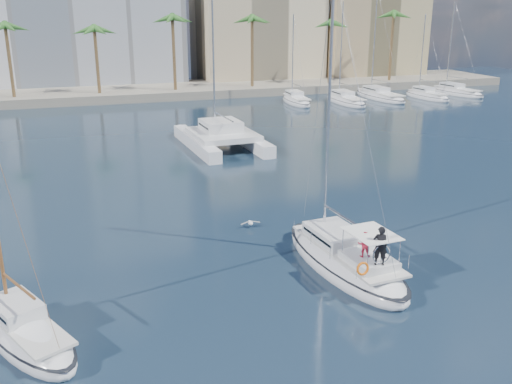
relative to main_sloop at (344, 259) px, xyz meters
name	(u,v)px	position (x,y,z in m)	size (l,w,h in m)	color
ground	(285,263)	(-2.58, 1.52, -0.50)	(160.00, 160.00, 0.00)	black
quay	(135,92)	(-2.58, 62.52, 0.10)	(120.00, 14.00, 1.20)	gray
building_beige	(256,23)	(19.42, 71.52, 9.50)	(20.00, 14.00, 20.00)	beige
building_tan_right	(367,28)	(39.42, 69.52, 8.50)	(18.00, 12.00, 18.00)	tan
palm_centre	(134,24)	(-2.58, 58.52, 9.79)	(3.60, 3.60, 12.30)	brown
palm_right	(357,22)	(31.42, 58.52, 9.79)	(3.60, 3.60, 12.30)	brown
main_sloop	(344,259)	(0.00, 0.00, 0.00)	(3.95, 10.28, 14.96)	white
small_sloop	(25,333)	(-14.96, -2.02, -0.10)	(5.21, 7.56, 10.47)	white
catamaran	(221,135)	(1.06, 27.27, 0.66)	(6.69, 12.50, 17.79)	white
seagull	(250,223)	(-2.77, 6.78, -0.19)	(1.21, 0.52, 0.22)	silver
moored_yacht_a	(296,103)	(17.42, 48.52, -0.50)	(2.72, 9.35, 11.90)	white
moored_yacht_b	(346,103)	(23.92, 46.52, -0.50)	(3.14, 10.78, 13.72)	white
moored_yacht_c	(380,99)	(30.42, 48.52, -0.50)	(3.55, 12.21, 15.54)	white
moored_yacht_d	(427,99)	(36.92, 46.52, -0.50)	(2.72, 9.35, 11.90)	white
moored_yacht_e	(456,94)	(43.42, 48.52, -0.50)	(3.14, 10.78, 13.72)	white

